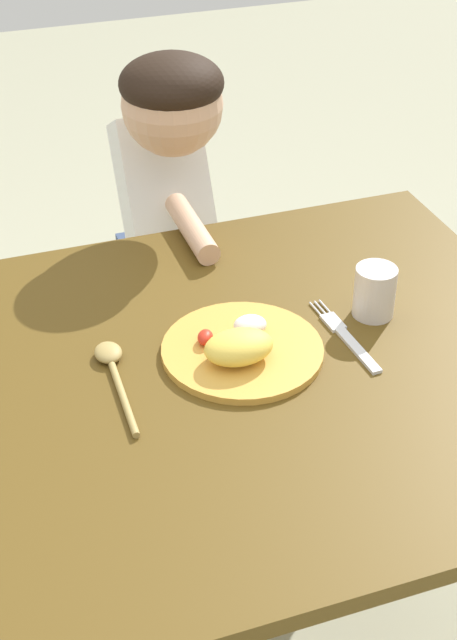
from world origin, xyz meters
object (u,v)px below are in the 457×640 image
spoon (113,367)px  person (167,231)px  drinking_cup (375,292)px  fork (347,338)px  plate (241,348)px

spoon → person: size_ratio=0.22×
drinking_cup → fork: bearing=-144.4°
fork → person: person is taller
fork → drinking_cup: size_ratio=2.41×
fork → drinking_cup: bearing=-57.8°
drinking_cup → person: size_ratio=0.09×
fork → drinking_cup: (0.07, 0.05, 0.04)m
fork → plate: bearing=82.3°
drinking_cup → person: person is taller
fork → drinking_cup: drinking_cup is taller
plate → spoon: plate is taller
fork → person: (-0.14, 0.57, -0.08)m
spoon → drinking_cup: drinking_cup is taller
drinking_cup → plate: bearing=-171.2°
drinking_cup → person: (-0.21, 0.52, -0.13)m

